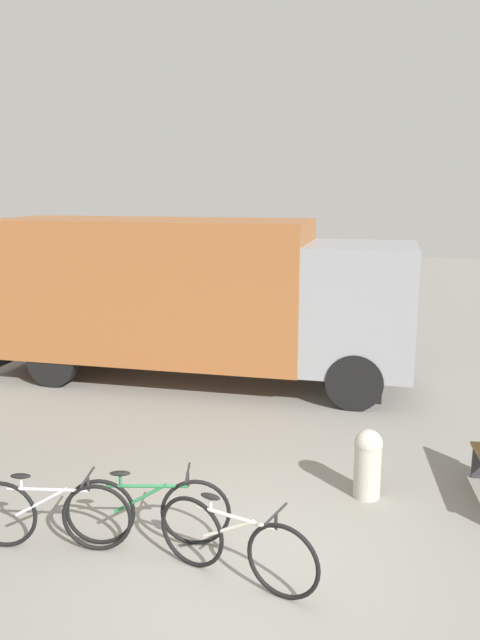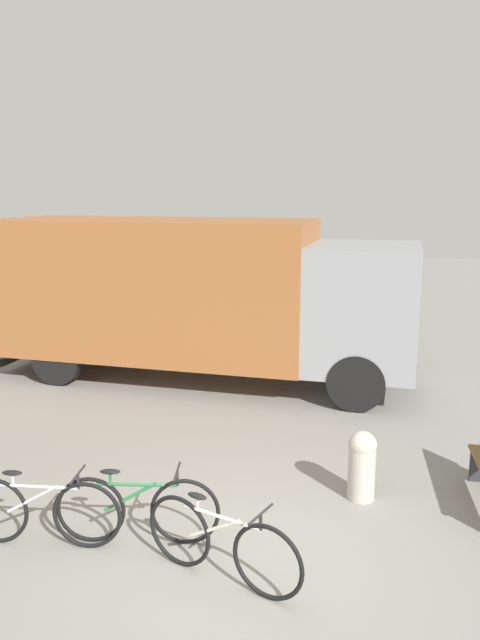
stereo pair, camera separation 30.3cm
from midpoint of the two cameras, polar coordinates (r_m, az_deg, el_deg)
name	(u,v)px [view 1 (the left image)]	position (r m, az deg, el deg)	size (l,w,h in m)	color
ground_plane	(251,563)	(6.84, -0.35, -21.37)	(60.00, 60.00, 0.00)	gray
delivery_truck	(193,293)	(12.23, -5.03, 2.50)	(8.41, 3.17, 3.18)	#99592D
bicycle_near	(49,514)	(7.20, -18.26, -16.51)	(1.77, 0.44, 0.85)	black
bicycle_middle	(148,510)	(7.02, -9.73, -16.79)	(1.77, 0.44, 0.85)	black
bicycle_far	(235,544)	(6.38, -1.90, -19.79)	(1.65, 0.74, 0.85)	black
bollard_near_bench	(368,461)	(7.99, 10.52, -12.55)	(0.35, 0.35, 0.87)	#B2AD9E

